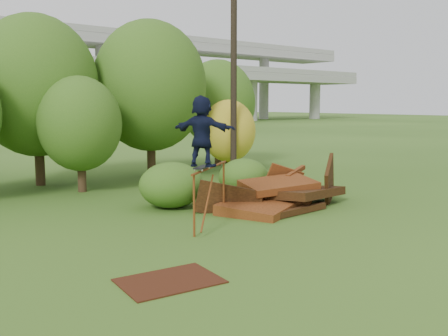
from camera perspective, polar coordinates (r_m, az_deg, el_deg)
ground at (r=13.41m, az=8.18°, el=-7.37°), size 240.00×240.00×0.00m
scrap_pile at (r=16.56m, az=6.49°, el=-3.15°), size 5.68×3.05×2.02m
grind_rail at (r=13.97m, az=-1.59°, el=-1.55°), size 2.55×1.77×1.65m
skateboard at (r=13.25m, az=-2.50°, el=0.11°), size 0.84×0.68×0.09m
skater at (r=13.16m, az=-2.52°, el=4.23°), size 1.31×1.79×1.87m
flat_plate at (r=9.90m, az=-6.25°, el=-12.70°), size 2.03×1.57×0.03m
tree_1 at (r=21.92m, az=-20.69°, el=8.77°), size 5.02×5.02×6.99m
tree_2 at (r=19.76m, az=-16.14°, el=4.87°), size 3.15×3.15×4.43m
tree_3 at (r=23.02m, az=-8.46°, el=9.24°), size 5.12×5.12×7.10m
tree_4 at (r=23.76m, az=0.52°, el=4.24°), size 2.58×2.58×3.56m
tree_5 at (r=27.22m, az=-0.71°, el=7.40°), size 4.07×4.07×5.73m
shrub_left at (r=16.39m, az=-6.01°, el=-1.93°), size 2.17×2.00×1.50m
shrub_right at (r=18.47m, az=2.26°, el=-1.03°), size 1.94×1.77×1.37m
utility_pole at (r=22.44m, az=1.12°, el=12.58°), size 1.40×0.28×10.67m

